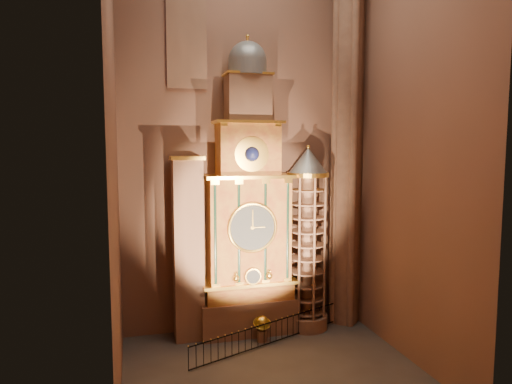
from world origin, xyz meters
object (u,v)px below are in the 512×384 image
object	(u,v)px
portrait_tower	(188,248)
iron_railing	(270,333)
celestial_globe	(262,326)
stair_turret	(307,240)
astronomical_clock	(248,218)

from	to	relation	value
portrait_tower	iron_railing	world-z (taller)	portrait_tower
celestial_globe	stair_turret	bearing A→B (deg)	21.50
astronomical_clock	celestial_globe	size ratio (longest dim) A/B	11.58
stair_turret	iron_railing	world-z (taller)	stair_turret
portrait_tower	stair_turret	bearing A→B (deg)	-2.33
stair_turret	iron_railing	size ratio (longest dim) A/B	1.16
portrait_tower	stair_turret	xyz separation A→B (m)	(6.90, -0.28, 0.12)
portrait_tower	celestial_globe	world-z (taller)	portrait_tower
astronomical_clock	iron_railing	world-z (taller)	astronomical_clock
portrait_tower	stair_turret	size ratio (longest dim) A/B	0.94
portrait_tower	iron_railing	size ratio (longest dim) A/B	1.10
celestial_globe	portrait_tower	bearing A→B (deg)	158.56
portrait_tower	stair_turret	world-z (taller)	stair_turret
astronomical_clock	portrait_tower	world-z (taller)	astronomical_clock
astronomical_clock	celestial_globe	bearing A→B (deg)	-74.43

